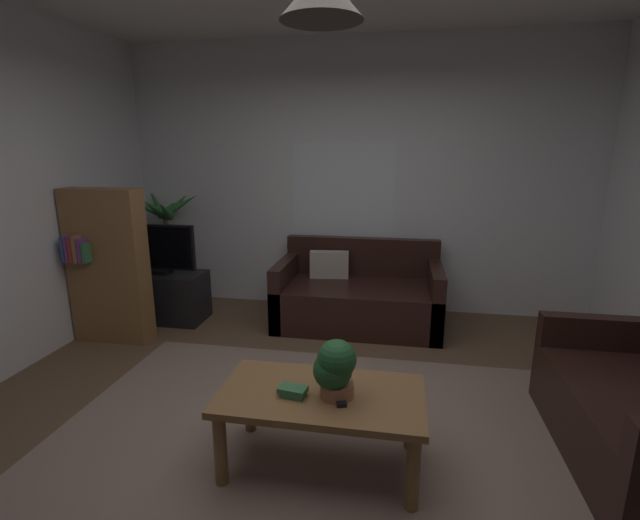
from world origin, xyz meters
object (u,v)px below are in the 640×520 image
tv_stand (162,296)px  potted_palm_corner (168,248)px  coffee_table (321,404)px  remote_on_table_0 (339,398)px  potted_plant_on_table (335,368)px  bookshelf_corner (107,266)px  couch_under_window (358,298)px  tv (156,249)px  book_on_table_0 (294,394)px  book_on_table_1 (293,390)px

tv_stand → potted_palm_corner: 0.68m
coffee_table → remote_on_table_0: bearing=-27.0°
potted_plant_on_table → bookshelf_corner: bookshelf_corner is taller
couch_under_window → tv: bearing=-172.5°
potted_plant_on_table → tv_stand: 2.87m
couch_under_window → bookshelf_corner: bookshelf_corner is taller
couch_under_window → book_on_table_0: bearing=-93.5°
book_on_table_1 → remote_on_table_0: (0.25, 0.01, -0.02)m
book_on_table_1 → remote_on_table_0: bearing=1.5°
coffee_table → remote_on_table_0: 0.15m
book_on_table_1 → tv: tv is taller
remote_on_table_0 → coffee_table: bearing=-44.8°
couch_under_window → bookshelf_corner: bearing=-160.3°
bookshelf_corner → coffee_table: bearing=-31.7°
coffee_table → book_on_table_1: (-0.14, -0.06, 0.11)m
tv_stand → bookshelf_corner: bearing=-108.9°
book_on_table_0 → remote_on_table_0: 0.24m
book_on_table_1 → bookshelf_corner: size_ratio=0.11×
couch_under_window → bookshelf_corner: 2.37m
tv → bookshelf_corner: bookshelf_corner is taller
coffee_table → tv: 2.78m
couch_under_window → potted_palm_corner: size_ratio=1.22×
tv_stand → remote_on_table_0: bearing=-42.7°
book_on_table_1 → potted_plant_on_table: size_ratio=0.46×
potted_palm_corner → couch_under_window: bearing=-7.4°
tv_stand → bookshelf_corner: (-0.19, -0.54, 0.46)m
coffee_table → book_on_table_1: book_on_table_1 is taller
book_on_table_0 → book_on_table_1: 0.03m
couch_under_window → book_on_table_0: (-0.13, -2.21, 0.19)m
potted_plant_on_table → tv_stand: bearing=137.3°
couch_under_window → book_on_table_1: (-0.14, -2.21, 0.22)m
remote_on_table_0 → bookshelf_corner: size_ratio=0.11×
book_on_table_1 → bookshelf_corner: bookshelf_corner is taller
remote_on_table_0 → tv_stand: tv_stand is taller
couch_under_window → potted_plant_on_table: bearing=-87.9°
remote_on_table_0 → tv: size_ratio=0.20×
potted_plant_on_table → couch_under_window: bearing=92.1°
potted_plant_on_table → potted_palm_corner: bearing=132.8°
potted_plant_on_table → remote_on_table_0: bearing=-43.0°
remote_on_table_0 → potted_palm_corner: bearing=-64.9°
coffee_table → remote_on_table_0: remote_on_table_0 is taller
couch_under_window → remote_on_table_0: bearing=-87.2°
potted_palm_corner → bookshelf_corner: bookshelf_corner is taller
book_on_table_1 → bookshelf_corner: (-2.06, 1.42, 0.22)m
bookshelf_corner → tv: bearing=70.4°
book_on_table_0 → remote_on_table_0: remote_on_table_0 is taller
coffee_table → book_on_table_1: bearing=-156.9°
tv → potted_plant_on_table: bearing=-42.4°
remote_on_table_0 → tv_stand: (-2.12, 1.96, -0.21)m
couch_under_window → potted_palm_corner: bearing=172.6°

